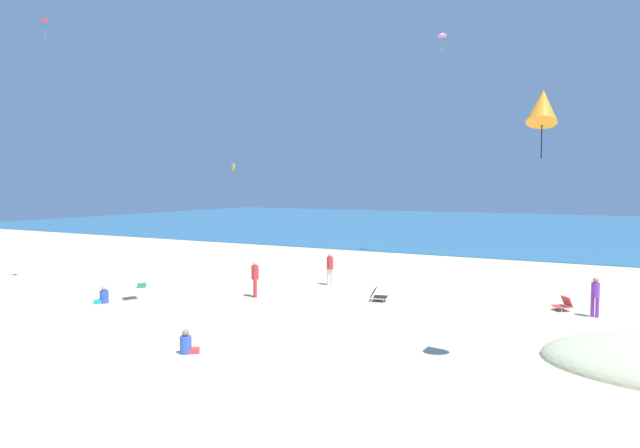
% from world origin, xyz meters
% --- Properties ---
extents(ground_plane, '(120.00, 120.00, 0.00)m').
position_xyz_m(ground_plane, '(0.00, 10.00, 0.00)').
color(ground_plane, beige).
extents(ocean_water, '(120.00, 60.00, 0.05)m').
position_xyz_m(ocean_water, '(0.00, 54.88, 0.03)').
color(ocean_water, teal).
rests_on(ocean_water, ground_plane).
extents(beach_chair_far_left, '(0.80, 0.80, 0.54)m').
position_xyz_m(beach_chair_far_left, '(8.16, 10.93, 0.25)').
color(beach_chair_far_left, '#D13D3D').
rests_on(beach_chair_far_left, ground_plane).
extents(beach_chair_near_camera, '(0.79, 0.72, 0.56)m').
position_xyz_m(beach_chair_near_camera, '(1.22, 9.18, 0.26)').
color(beach_chair_near_camera, black).
rests_on(beach_chair_near_camera, ground_plane).
extents(cooler_box, '(0.61, 0.63, 0.27)m').
position_xyz_m(cooler_box, '(-9.76, 6.88, 0.14)').
color(cooler_box, '#339956').
rests_on(cooler_box, ground_plane).
extents(person_0, '(0.44, 0.44, 1.56)m').
position_xyz_m(person_0, '(-3.72, 7.47, 0.90)').
color(person_0, red).
rests_on(person_0, ground_plane).
extents(person_1, '(0.34, 0.34, 1.45)m').
position_xyz_m(person_1, '(9.25, 10.32, 0.84)').
color(person_1, purple).
rests_on(person_1, ground_plane).
extents(person_2, '(0.58, 0.63, 0.71)m').
position_xyz_m(person_2, '(-8.46, 3.54, 0.26)').
color(person_2, blue).
rests_on(person_2, ground_plane).
extents(person_3, '(0.44, 0.44, 1.57)m').
position_xyz_m(person_3, '(-2.19, 11.52, 0.90)').
color(person_3, white).
rests_on(person_3, ground_plane).
extents(person_4, '(0.61, 0.58, 0.69)m').
position_xyz_m(person_4, '(-0.84, -0.04, 0.26)').
color(person_4, blue).
rests_on(person_4, ground_plane).
extents(kite_orange, '(0.75, 1.02, 1.83)m').
position_xyz_m(kite_orange, '(8.14, 2.82, 6.73)').
color(kite_orange, orange).
extents(kite_red, '(0.46, 0.44, 1.05)m').
position_xyz_m(kite_red, '(-13.16, 4.74, 12.20)').
color(kite_red, red).
extents(kite_pink, '(0.80, 0.76, 1.18)m').
position_xyz_m(kite_pink, '(-0.40, 23.85, 14.43)').
color(kite_pink, pink).
extents(kite_yellow, '(0.48, 0.28, 1.31)m').
position_xyz_m(kite_yellow, '(-13.28, 18.69, 5.95)').
color(kite_yellow, yellow).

